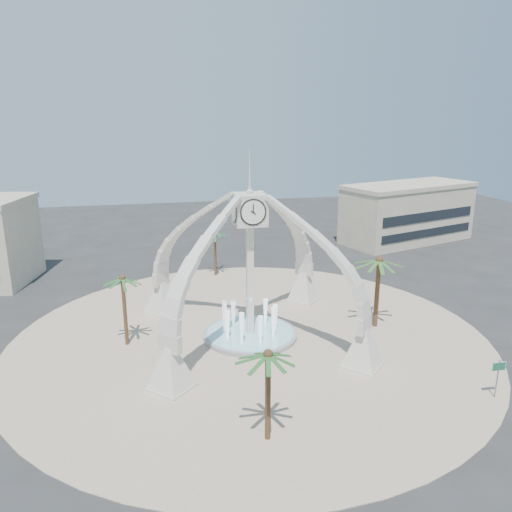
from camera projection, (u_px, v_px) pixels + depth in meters
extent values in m
plane|color=#282828|center=(250.00, 337.00, 42.62)|extent=(140.00, 140.00, 0.00)
cylinder|color=tan|center=(250.00, 336.00, 42.61)|extent=(40.00, 40.00, 0.06)
cube|color=beige|center=(250.00, 283.00, 41.28)|extent=(0.55, 0.55, 9.80)
cube|color=beige|center=(250.00, 209.00, 39.61)|extent=(2.50, 2.50, 2.50)
cone|color=beige|center=(250.00, 168.00, 38.72)|extent=(0.20, 0.20, 4.00)
cylinder|color=white|center=(253.00, 212.00, 38.40)|extent=(1.84, 0.04, 1.84)
pyramid|color=beige|center=(304.00, 286.00, 50.32)|extent=(3.80, 3.80, 3.20)
pyramid|color=beige|center=(162.00, 297.00, 47.31)|extent=(3.80, 3.80, 3.20)
pyramid|color=beige|center=(171.00, 368.00, 34.04)|extent=(3.80, 3.80, 3.20)
pyramid|color=beige|center=(363.00, 348.00, 37.06)|extent=(3.80, 3.80, 3.20)
cylinder|color=#9C9D9F|center=(250.00, 335.00, 42.56)|extent=(8.00, 8.00, 0.40)
cylinder|color=#99D7E5|center=(250.00, 332.00, 42.50)|extent=(7.40, 7.40, 0.04)
cone|color=white|center=(250.00, 315.00, 42.07)|extent=(0.60, 0.60, 3.20)
cube|color=#C2B898|center=(407.00, 215.00, 74.19)|extent=(21.49, 13.79, 8.00)
cube|color=#C2B898|center=(410.00, 186.00, 73.02)|extent=(21.87, 14.17, 0.60)
cylinder|color=brown|center=(377.00, 293.00, 43.85)|extent=(0.41, 0.41, 6.32)
cylinder|color=brown|center=(125.00, 311.00, 40.35)|extent=(0.31, 0.31, 5.90)
cylinder|color=brown|center=(215.00, 253.00, 58.24)|extent=(0.31, 0.31, 5.39)
cylinder|color=brown|center=(268.00, 397.00, 28.42)|extent=(0.35, 0.35, 5.57)
cylinder|color=slate|center=(497.00, 379.00, 33.07)|extent=(0.09, 0.09, 2.77)
cube|color=#175E41|center=(499.00, 366.00, 32.81)|extent=(0.94, 0.07, 0.55)
cube|color=white|center=(499.00, 366.00, 32.81)|extent=(1.02, 0.05, 0.63)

